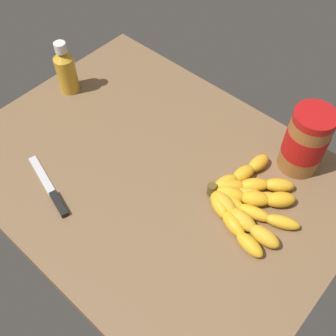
# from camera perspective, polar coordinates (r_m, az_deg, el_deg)

# --- Properties ---
(ground_plane) EXTENTS (0.88, 0.66, 0.04)m
(ground_plane) POSITION_cam_1_polar(r_m,az_deg,el_deg) (0.97, -2.00, -1.05)
(ground_plane) COLOR brown
(banana_bunch) EXTENTS (0.21, 0.24, 0.04)m
(banana_bunch) POSITION_cam_1_polar(r_m,az_deg,el_deg) (0.90, 11.13, -4.54)
(banana_bunch) COLOR gold
(banana_bunch) RESTS_ON ground_plane
(peanut_butter_jar) EXTENTS (0.09, 0.09, 0.17)m
(peanut_butter_jar) POSITION_cam_1_polar(r_m,az_deg,el_deg) (0.95, 18.82, 3.61)
(peanut_butter_jar) COLOR #9E602D
(peanut_butter_jar) RESTS_ON ground_plane
(honey_bottle) EXTENTS (0.05, 0.05, 0.15)m
(honey_bottle) POSITION_cam_1_polar(r_m,az_deg,el_deg) (1.13, -14.18, 13.25)
(honey_bottle) COLOR gold
(honey_bottle) RESTS_ON ground_plane
(butter_knife) EXTENTS (0.19, 0.07, 0.01)m
(butter_knife) POSITION_cam_1_polar(r_m,az_deg,el_deg) (0.95, -16.17, -3.00)
(butter_knife) COLOR silver
(butter_knife) RESTS_ON ground_plane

